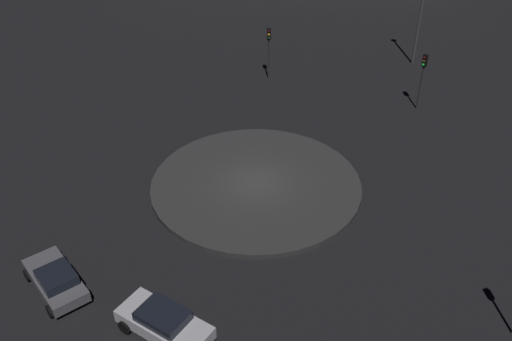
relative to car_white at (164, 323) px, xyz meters
name	(u,v)px	position (x,y,z in m)	size (l,w,h in m)	color
ground_plane	(256,187)	(5.64, 10.30, -0.76)	(117.76, 117.76, 0.00)	black
roundabout_island	(256,185)	(5.64, 10.30, -0.62)	(12.61, 12.61, 0.29)	#383838
car_white	(164,323)	(0.00, 0.00, 0.00)	(4.40, 4.21, 1.43)	white
car_grey	(56,280)	(-5.04, 3.47, -0.07)	(3.51, 4.38, 1.35)	slate
traffic_light_northeast	(423,71)	(18.91, 18.17, 2.27)	(0.40, 0.37, 4.26)	#2D2D2D
traffic_light_north	(269,44)	(8.89, 24.79, 2.27)	(0.34, 0.38, 4.26)	#2D2D2D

